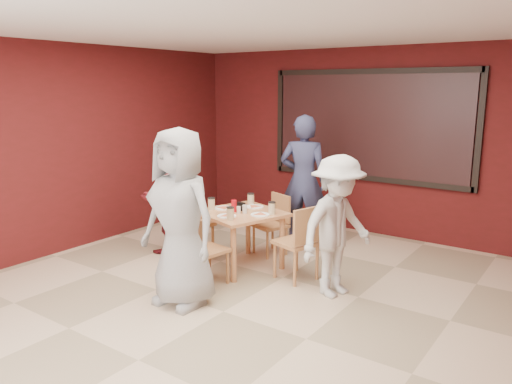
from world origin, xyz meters
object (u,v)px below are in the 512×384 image
Objects in this scene: dining_table at (241,218)px; diner_right at (337,227)px; chair_right at (301,239)px; chair_back at (274,221)px; diner_front at (180,218)px; chair_front at (203,247)px; diner_left at (165,197)px; chair_left at (189,217)px; diner_back at (303,181)px.

dining_table is 1.36m from diner_right.
chair_right is at bearing 93.09° from diner_right.
chair_back is 0.90× the size of chair_right.
dining_table is at bearing 96.44° from diner_front.
chair_front is 1.42m from diner_left.
chair_right is at bearing 99.89° from diner_left.
chair_left is at bearing -138.85° from chair_back.
chair_back is 0.44× the size of diner_back.
chair_right is at bearing 60.65° from diner_front.
diner_front is at bearing -119.12° from chair_right.
chair_front is 1.01× the size of chair_back.
diner_front is at bearing -75.09° from chair_front.
diner_front is at bearing 149.03° from diner_right.
diner_back reaches higher than chair_back.
diner_back is (-0.69, 1.24, 0.42)m from chair_right.
diner_front is (0.10, -1.89, 0.46)m from chair_back.
chair_left is at bearing 129.54° from diner_front.
diner_back is at bearing 89.69° from diner_front.
diner_front reaches higher than chair_left.
diner_left is (-1.23, 0.64, 0.30)m from chair_front.
chair_left is 2.17m from diner_right.
chair_front is at bearing -39.06° from chair_left.
diner_right reaches higher than chair_back.
dining_table is at bearing 91.21° from chair_front.
diner_front is (-0.69, -1.25, 0.41)m from chair_right.
chair_front is 0.67m from diner_front.
chair_back is (0.03, 1.42, -0.01)m from chair_front.
diner_front reaches higher than chair_back.
diner_front is at bearing 71.18° from diner_back.
diner_right is at bearing 112.88° from diner_back.
dining_table is 1.41× the size of chair_back.
diner_back is (0.00, 2.48, 0.01)m from diner_front.
chair_right is at bearing 43.24° from chair_front.
dining_table reaches higher than chair_front.
dining_table is at bearing 4.85° from chair_left.
dining_table is 0.85m from chair_right.
chair_front is at bearing 68.66° from diner_left.
diner_right is at bearing -30.37° from chair_back.
diner_back reaches higher than chair_left.
chair_right reaches higher than chair_front.
chair_left is 0.51× the size of diner_front.
diner_back is (0.10, 0.59, 0.47)m from chair_back.
chair_right is 2.07m from diner_left.
dining_table reaches higher than chair_back.
dining_table is at bearing 102.29° from diner_right.
dining_table is at bearing 64.72° from diner_back.
chair_front is at bearing 67.56° from diner_back.
dining_table is 0.74× the size of diner_right.
diner_right is (1.33, 0.65, 0.30)m from chair_front.
diner_front is 1.66m from diner_right.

